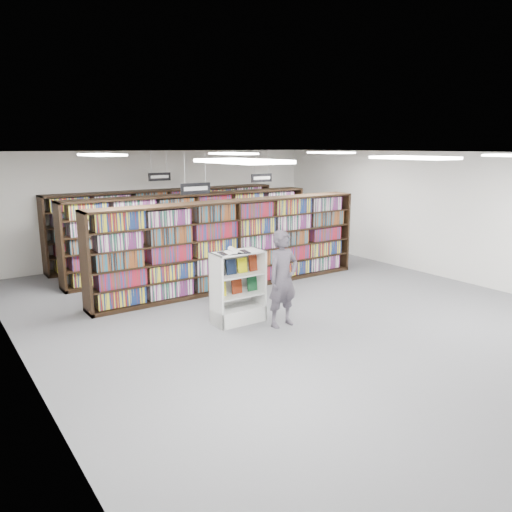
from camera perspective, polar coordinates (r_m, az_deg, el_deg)
floor at (r=10.46m, az=3.38°, el=-6.11°), size 12.00×12.00×0.00m
ceiling at (r=9.92m, az=3.62°, el=11.70°), size 10.00×12.00×0.10m
wall_back at (r=15.20m, az=-10.62°, el=5.72°), size 10.00×0.10×3.20m
wall_left at (r=8.07m, az=-25.75°, el=-1.16°), size 0.10×12.00×3.20m
wall_right at (r=13.69m, az=20.28°, el=4.44°), size 0.10×12.00×3.20m
bookshelf_row_near at (r=11.78m, az=-2.54°, el=1.30°), size 7.00×0.60×2.10m
bookshelf_row_mid at (r=13.49m, az=-7.05°, el=2.64°), size 7.00×0.60×2.10m
bookshelf_row_far at (r=15.00m, az=-10.07°, el=3.53°), size 7.00×0.60×2.10m
aisle_sign_left at (r=9.98m, az=-6.91°, el=7.79°), size 0.65×0.02×0.80m
aisle_sign_right at (r=13.24m, az=0.65°, el=9.01°), size 0.65×0.02×0.80m
aisle_sign_center at (r=14.01m, az=-10.97°, el=8.97°), size 0.65×0.02×0.80m
troffer_front_left at (r=5.73m, az=-1.62°, el=10.78°), size 0.60×1.20×0.04m
troffer_front_center at (r=7.78m, az=17.61°, el=10.65°), size 0.60×1.20×0.04m
troffer_back_left at (r=10.29m, az=-17.23°, el=10.98°), size 0.60×1.20×0.04m
troffer_back_center at (r=11.56m, az=-2.64°, el=11.61°), size 0.60×1.20×0.04m
troffer_back_right at (r=13.39m, az=8.55°, el=11.60°), size 0.60×1.20×0.04m
endcap_display at (r=9.62m, az=-2.15°, el=-4.85°), size 1.00×0.51×1.39m
open_book at (r=9.22m, az=-2.59°, el=0.54°), size 0.61×0.42×0.13m
shopper at (r=9.31m, az=3.09°, el=-2.61°), size 0.68×0.47×1.82m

